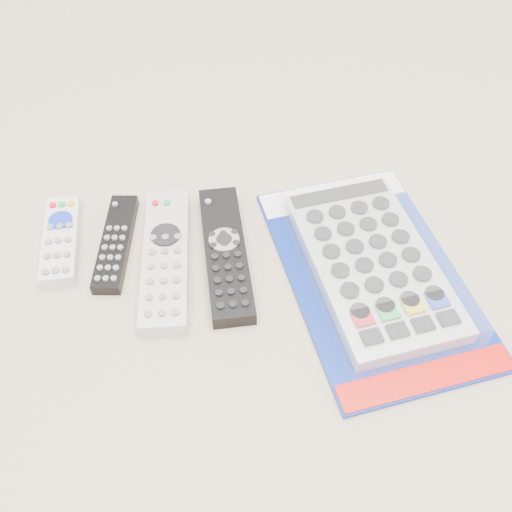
{
  "coord_description": "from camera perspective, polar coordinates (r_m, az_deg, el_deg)",
  "views": [
    {
      "loc": [
        0.01,
        -0.44,
        0.56
      ],
      "look_at": [
        0.04,
        0.01,
        0.01
      ],
      "focal_mm": 40.0,
      "sensor_mm": 36.0,
      "label": 1
    }
  ],
  "objects": [
    {
      "name": "remote_small_grey",
      "position": [
        0.78,
        -18.92,
        1.53
      ],
      "size": [
        0.05,
        0.15,
        0.02
      ],
      "rotation": [
        0.0,
        0.0,
        0.08
      ],
      "color": "#BBBBBE",
      "rests_on": "ground"
    },
    {
      "name": "remote_slim_black",
      "position": [
        0.75,
        -13.84,
        1.28
      ],
      "size": [
        0.05,
        0.16,
        0.02
      ],
      "rotation": [
        0.0,
        0.0,
        -0.08
      ],
      "color": "black",
      "rests_on": "ground"
    },
    {
      "name": "remote_silver_dvd",
      "position": [
        0.72,
        -9.01,
        -0.15
      ],
      "size": [
        0.06,
        0.22,
        0.03
      ],
      "rotation": [
        0.0,
        0.0,
        -0.0
      ],
      "color": "#B5B5B9",
      "rests_on": "ground"
    },
    {
      "name": "remote_large_black",
      "position": [
        0.72,
        -3.07,
        0.34
      ],
      "size": [
        0.07,
        0.22,
        0.02
      ],
      "rotation": [
        0.0,
        0.0,
        0.07
      ],
      "color": "black",
      "rests_on": "ground"
    },
    {
      "name": "jumbo_remote_packaged",
      "position": [
        0.71,
        11.56,
        -0.59
      ],
      "size": [
        0.27,
        0.37,
        0.04
      ],
      "rotation": [
        0.0,
        0.0,
        0.2
      ],
      "color": "navy",
      "rests_on": "ground"
    }
  ]
}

